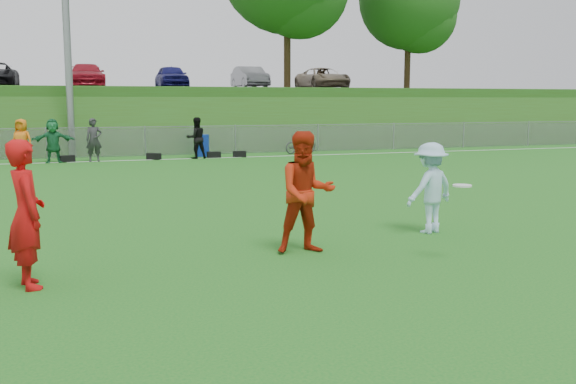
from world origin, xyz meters
name	(u,v)px	position (x,y,z in m)	size (l,w,h in m)	color
ground	(306,271)	(0.00, 0.00, 0.00)	(120.00, 120.00, 0.00)	#15661D
sideline_far	(151,160)	(0.00, 18.00, 0.01)	(60.00, 0.10, 0.01)	white
fence	(145,141)	(0.00, 20.00, 0.65)	(58.00, 0.06, 1.30)	gray
berm	(124,115)	(0.00, 31.00, 1.50)	(120.00, 18.00, 3.00)	#2F5518
parking_lot	(120,90)	(0.00, 33.00, 3.05)	(120.00, 12.00, 0.10)	black
tree_green_far	(412,4)	(16.16, 25.92, 7.96)	(5.88, 5.88, 8.19)	black
car_row	(101,76)	(-1.17, 32.00, 3.82)	(32.04, 5.18, 1.44)	silver
spectator_row	(71,140)	(-3.02, 18.00, 0.85)	(9.40, 0.84, 1.69)	#BC2C0D
gear_bags	(171,156)	(0.80, 18.10, 0.13)	(7.50, 0.56, 0.26)	black
player_red_left	(26,214)	(-3.62, 0.41, 0.95)	(0.69, 0.45, 1.90)	red
player_red_center	(306,193)	(0.39, 1.05, 0.95)	(0.93, 0.72, 1.91)	#B6250C
player_blue	(430,188)	(3.04, 1.78, 0.82)	(1.06, 0.61, 1.63)	#AED7F2
frisbee	(462,186)	(2.33, -0.26, 1.15)	(0.28, 0.28, 0.03)	white
recycling_bin	(202,146)	(2.28, 19.00, 0.46)	(0.62, 0.62, 0.93)	#0D2B96
bicycle	(301,144)	(6.78, 19.00, 0.44)	(0.58, 1.67, 0.88)	#2A2A2D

